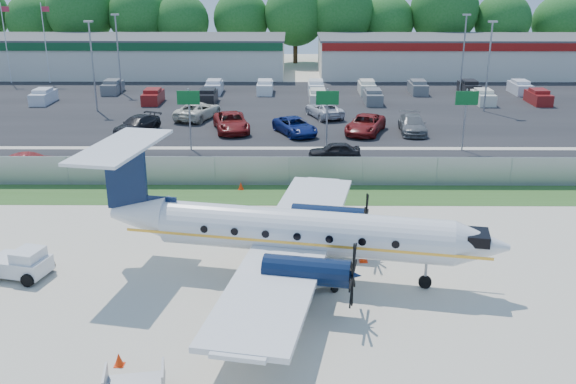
{
  "coord_description": "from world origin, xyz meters",
  "views": [
    {
      "loc": [
        0.23,
        -27.34,
        13.93
      ],
      "look_at": [
        0.0,
        6.0,
        2.3
      ],
      "focal_mm": 40.0,
      "sensor_mm": 36.0,
      "label": 1
    }
  ],
  "objects_px": {
    "pushback_tug": "(22,264)",
    "baggage_cart_near": "(135,384)",
    "aircraft": "(295,231)",
    "baggage_cart_far": "(316,280)"
  },
  "relations": [
    {
      "from": "pushback_tug",
      "to": "aircraft",
      "type": "bearing_deg",
      "value": 0.64
    },
    {
      "from": "pushback_tug",
      "to": "baggage_cart_near",
      "type": "relative_size",
      "value": 1.34
    },
    {
      "from": "pushback_tug",
      "to": "baggage_cart_near",
      "type": "distance_m",
      "value": 11.72
    },
    {
      "from": "aircraft",
      "to": "baggage_cart_far",
      "type": "bearing_deg",
      "value": -54.33
    },
    {
      "from": "baggage_cart_near",
      "to": "baggage_cart_far",
      "type": "xyz_separation_m",
      "value": [
        6.5,
        7.82,
        -0.02
      ]
    },
    {
      "from": "pushback_tug",
      "to": "baggage_cart_near",
      "type": "xyz_separation_m",
      "value": [
        7.47,
        -9.03,
        -0.19
      ]
    },
    {
      "from": "aircraft",
      "to": "pushback_tug",
      "type": "distance_m",
      "value": 13.11
    },
    {
      "from": "baggage_cart_near",
      "to": "pushback_tug",
      "type": "bearing_deg",
      "value": 129.62
    },
    {
      "from": "aircraft",
      "to": "pushback_tug",
      "type": "bearing_deg",
      "value": -179.36
    },
    {
      "from": "pushback_tug",
      "to": "baggage_cart_far",
      "type": "height_order",
      "value": "pushback_tug"
    }
  ]
}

